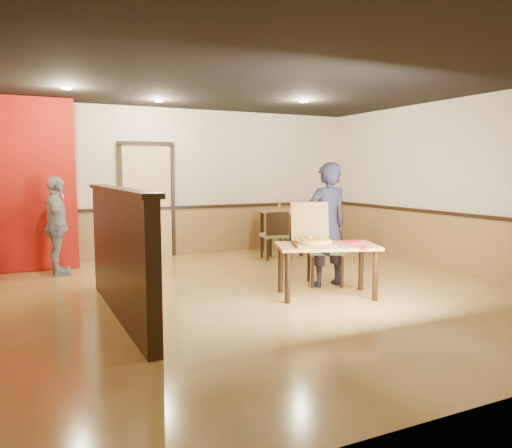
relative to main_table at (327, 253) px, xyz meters
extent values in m
plane|color=tan|center=(-0.57, 0.48, -0.58)|extent=(7.00, 7.00, 0.00)
plane|color=black|center=(-0.57, 0.48, 2.22)|extent=(7.00, 7.00, 0.00)
plane|color=beige|center=(-0.57, 3.98, 0.82)|extent=(7.00, 0.00, 7.00)
plane|color=beige|center=(2.93, 0.48, 0.82)|extent=(0.00, 7.00, 7.00)
cube|color=olive|center=(-0.57, 3.95, -0.13)|extent=(7.00, 0.04, 0.90)
cube|color=black|center=(-0.57, 3.93, 0.34)|extent=(7.00, 0.06, 0.06)
cube|color=olive|center=(2.90, 0.48, -0.13)|extent=(0.04, 7.00, 0.90)
cube|color=black|center=(2.88, 0.48, 0.34)|extent=(0.06, 7.00, 0.06)
cube|color=#DAB56F|center=(-1.37, 3.94, 0.47)|extent=(0.90, 0.06, 2.10)
cube|color=black|center=(-2.57, 0.28, 0.12)|extent=(0.14, 3.00, 1.40)
cube|color=black|center=(-2.57, 0.28, 0.84)|extent=(0.20, 3.10, 0.05)
cube|color=#A0120B|center=(-3.47, 3.48, 0.82)|extent=(1.60, 0.20, 2.78)
cylinder|color=beige|center=(-2.87, 2.28, 2.20)|extent=(0.14, 0.14, 0.02)
cylinder|color=beige|center=(-1.37, 2.98, 2.20)|extent=(0.14, 0.14, 0.02)
cylinder|color=beige|center=(0.83, 1.98, 2.20)|extent=(0.14, 0.14, 0.02)
cube|color=#B4774B|center=(0.00, 0.00, 0.09)|extent=(1.44, 1.11, 0.04)
cylinder|color=black|center=(-0.62, -0.08, -0.25)|extent=(0.07, 0.07, 0.64)
cylinder|color=black|center=(-0.43, 0.45, -0.25)|extent=(0.07, 0.07, 0.64)
cylinder|color=black|center=(0.43, -0.45, -0.25)|extent=(0.07, 0.07, 0.64)
cylinder|color=black|center=(0.62, 0.08, -0.25)|extent=(0.07, 0.07, 0.64)
cube|color=#636D40|center=(0.37, 0.58, -0.08)|extent=(0.65, 0.65, 0.06)
cube|color=black|center=(0.46, 0.79, 0.19)|extent=(0.45, 0.23, 0.47)
cylinder|color=black|center=(0.10, 0.48, -0.36)|extent=(0.05, 0.05, 0.43)
cylinder|color=black|center=(0.26, 0.85, -0.36)|extent=(0.05, 0.05, 0.43)
cylinder|color=black|center=(0.47, 0.31, -0.36)|extent=(0.05, 0.05, 0.43)
cylinder|color=black|center=(0.64, 0.69, -0.36)|extent=(0.05, 0.05, 0.43)
cube|color=#636D40|center=(0.68, 2.72, -0.14)|extent=(0.51, 0.51, 0.06)
cube|color=black|center=(0.64, 2.53, 0.10)|extent=(0.42, 0.11, 0.42)
cylinder|color=black|center=(0.89, 2.87, -0.38)|extent=(0.04, 0.04, 0.38)
cylinder|color=black|center=(0.82, 2.51, -0.38)|extent=(0.04, 0.04, 0.38)
cylinder|color=black|center=(0.53, 2.93, -0.38)|extent=(0.04, 0.04, 0.38)
cylinder|color=black|center=(0.47, 2.57, -0.38)|extent=(0.04, 0.04, 0.38)
cube|color=#636D40|center=(1.58, 2.72, -0.09)|extent=(0.67, 0.67, 0.06)
cube|color=black|center=(1.69, 2.54, 0.17)|extent=(0.41, 0.28, 0.46)
cylinder|color=black|center=(1.64, 3.00, -0.36)|extent=(0.05, 0.05, 0.42)
cylinder|color=black|center=(1.85, 2.66, -0.36)|extent=(0.05, 0.05, 0.42)
cylinder|color=black|center=(1.30, 2.79, -0.36)|extent=(0.05, 0.05, 0.42)
cylinder|color=black|center=(1.51, 2.45, -0.36)|extent=(0.05, 0.05, 0.42)
cube|color=#B4774B|center=(1.13, 3.27, 0.24)|extent=(0.93, 0.93, 0.04)
cylinder|color=black|center=(0.76, 3.03, -0.18)|extent=(0.07, 0.07, 0.80)
cylinder|color=black|center=(0.89, 3.64, -0.18)|extent=(0.07, 0.07, 0.80)
cylinder|color=black|center=(1.37, 2.90, -0.18)|extent=(0.07, 0.07, 0.80)
cylinder|color=black|center=(1.50, 3.51, -0.18)|extent=(0.07, 0.07, 0.80)
imported|color=black|center=(0.34, 0.51, 0.30)|extent=(0.64, 0.42, 1.75)
imported|color=gray|center=(-3.02, 2.96, 0.20)|extent=(0.41, 0.92, 1.55)
cube|color=brown|center=(-0.19, 0.01, 0.12)|extent=(0.65, 0.65, 0.04)
cube|color=brown|center=(-0.08, 0.29, 0.39)|extent=(0.50, 0.27, 0.50)
cylinder|color=#CD884A|center=(-0.19, 0.01, 0.16)|extent=(0.52, 0.52, 0.03)
cube|color=red|center=(0.26, -0.39, 0.11)|extent=(0.28, 0.28, 0.00)
cylinder|color=silver|center=(0.23, -0.39, 0.11)|extent=(0.08, 0.17, 0.01)
cube|color=silver|center=(0.29, -0.39, 0.11)|extent=(0.09, 0.18, 0.00)
cube|color=red|center=(0.47, 0.06, 0.11)|extent=(0.25, 0.25, 0.01)
cylinder|color=silver|center=(0.44, 0.06, 0.12)|extent=(0.01, 0.21, 0.01)
cube|color=silver|center=(0.50, 0.06, 0.11)|extent=(0.02, 0.22, 0.00)
cylinder|color=brown|center=(1.02, 3.17, 0.34)|extent=(0.06, 0.06, 0.15)
camera|label=1|loc=(-3.60, -5.32, 1.06)|focal=35.00mm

